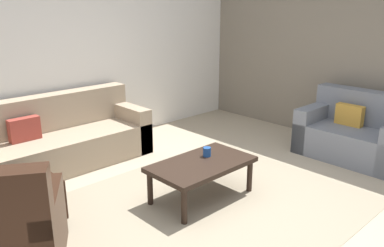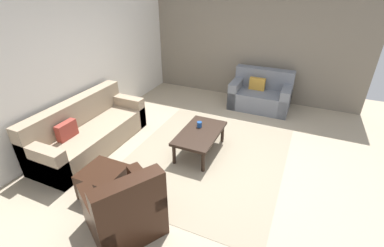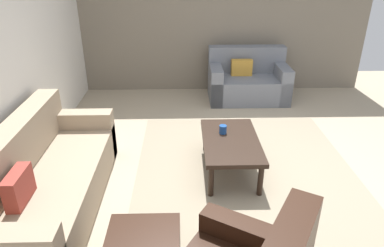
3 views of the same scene
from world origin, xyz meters
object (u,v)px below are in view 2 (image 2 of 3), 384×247
(armchair_leather, at_px, (126,213))
(couch_loveseat, at_px, (261,95))
(coffee_table, at_px, (200,134))
(cup, at_px, (199,124))
(ottoman, at_px, (104,182))
(couch_main, at_px, (87,132))

(armchair_leather, bearing_deg, couch_loveseat, -9.69)
(coffee_table, distance_m, cup, 0.20)
(armchair_leather, distance_m, coffee_table, 1.96)
(armchair_leather, height_order, cup, armchair_leather)
(couch_loveseat, relative_size, armchair_leather, 1.23)
(armchair_leather, bearing_deg, coffee_table, -4.37)
(couch_loveseat, xyz_separation_m, ottoman, (-3.88, 1.44, -0.10))
(ottoman, distance_m, coffee_table, 1.76)
(armchair_leather, distance_m, ottoman, 0.83)
(couch_main, relative_size, coffee_table, 2.02)
(couch_main, relative_size, couch_loveseat, 1.65)
(ottoman, distance_m, cup, 1.87)
(coffee_table, bearing_deg, armchair_leather, 175.63)
(couch_main, height_order, cup, couch_main)
(couch_main, xyz_separation_m, armchair_leather, (-1.29, -1.79, 0.01))
(couch_loveseat, relative_size, coffee_table, 1.23)
(couch_loveseat, xyz_separation_m, cup, (-2.20, 0.66, 0.16))
(ottoman, relative_size, coffee_table, 0.51)
(couch_loveseat, bearing_deg, couch_main, 140.16)
(armchair_leather, relative_size, ottoman, 1.96)
(couch_main, bearing_deg, coffee_table, -71.02)
(couch_loveseat, height_order, ottoman, couch_loveseat)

